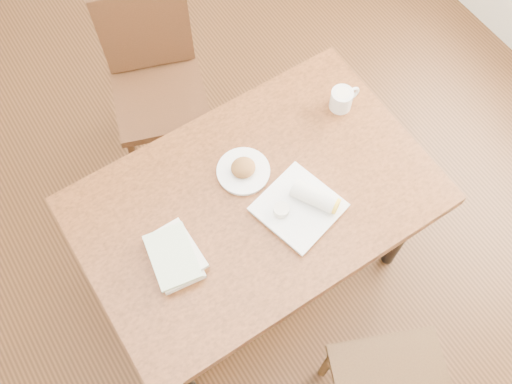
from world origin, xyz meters
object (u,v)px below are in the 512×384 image
table (256,207)px  chair_far (155,75)px  plate_burrito (304,204)px  book_stack (174,256)px  coffee_mug (342,99)px  plate_scone (243,170)px

table → chair_far: size_ratio=1.38×
plate_burrito → book_stack: size_ratio=1.35×
chair_far → table: bearing=-90.3°
coffee_mug → plate_burrito: same height
plate_scone → coffee_mug: (0.49, 0.05, 0.03)m
plate_scone → plate_burrito: 0.26m
table → coffee_mug: 0.55m
plate_scone → coffee_mug: 0.50m
chair_far → book_stack: (-0.37, -0.90, 0.23)m
coffee_mug → table: bearing=-162.5°
coffee_mug → book_stack: bearing=-166.8°
plate_burrito → table: bearing=134.5°
plate_scone → plate_burrito: (0.11, -0.24, 0.01)m
table → coffee_mug: size_ratio=9.99×
coffee_mug → plate_scone: bearing=-174.7°
plate_burrito → book_stack: (-0.49, 0.08, 0.00)m
coffee_mug → book_stack: (-0.88, -0.21, -0.02)m
table → book_stack: book_stack is taller
table → plate_burrito: (0.12, -0.13, 0.11)m
chair_far → plate_scone: 0.78m
plate_burrito → book_stack: bearing=170.5°
book_stack → plate_burrito: bearing=-9.5°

